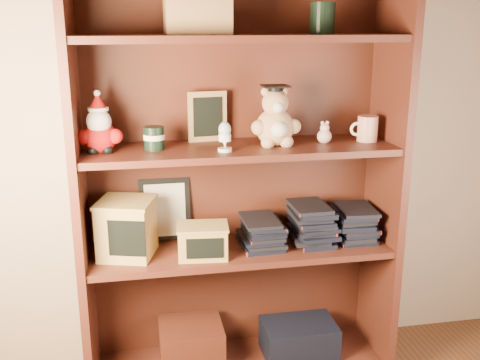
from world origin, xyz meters
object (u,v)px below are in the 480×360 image
at_px(grad_teddy_bear, 275,122).
at_px(treats_box, 127,228).
at_px(bookcase, 237,187).
at_px(teacher_mug, 367,129).

height_order(grad_teddy_bear, treats_box, grad_teddy_bear).
distance_m(grad_teddy_bear, treats_box, 0.67).
height_order(bookcase, teacher_mug, bookcase).
bearing_deg(teacher_mug, grad_teddy_bear, -178.91).
bearing_deg(bookcase, treats_box, -173.07).
relative_size(bookcase, treats_box, 6.57).
bearing_deg(teacher_mug, treats_box, -179.94).
bearing_deg(grad_teddy_bear, teacher_mug, 1.09).
bearing_deg(treats_box, teacher_mug, 0.06).
distance_m(bookcase, treats_box, 0.44).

